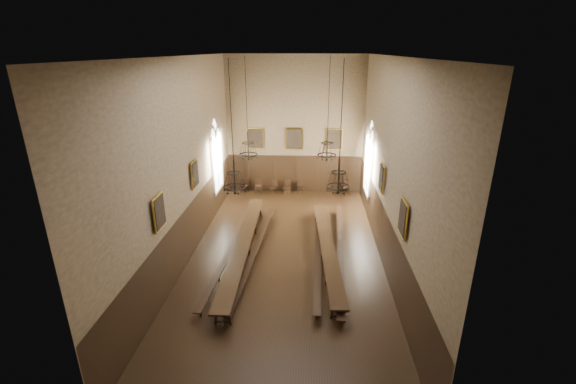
# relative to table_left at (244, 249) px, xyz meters

# --- Properties ---
(floor) EXTENTS (9.00, 18.00, 0.02)m
(floor) POSITION_rel_table_left_xyz_m (1.98, 0.16, -0.43)
(floor) COLOR black
(floor) RESTS_ON ground
(ceiling) EXTENTS (9.00, 18.00, 0.02)m
(ceiling) POSITION_rel_table_left_xyz_m (1.98, 0.16, 8.59)
(ceiling) COLOR black
(ceiling) RESTS_ON ground
(wall_back) EXTENTS (9.00, 0.02, 9.00)m
(wall_back) POSITION_rel_table_left_xyz_m (1.98, 9.17, 4.08)
(wall_back) COLOR #81704F
(wall_back) RESTS_ON ground
(wall_front) EXTENTS (9.00, 0.02, 9.00)m
(wall_front) POSITION_rel_table_left_xyz_m (1.98, -8.85, 4.08)
(wall_front) COLOR #81704F
(wall_front) RESTS_ON ground
(wall_left) EXTENTS (0.02, 18.00, 9.00)m
(wall_left) POSITION_rel_table_left_xyz_m (-2.53, 0.16, 4.08)
(wall_left) COLOR #81704F
(wall_left) RESTS_ON ground
(wall_right) EXTENTS (0.02, 18.00, 9.00)m
(wall_right) POSITION_rel_table_left_xyz_m (6.49, 0.16, 4.08)
(wall_right) COLOR #81704F
(wall_right) RESTS_ON ground
(wainscot_panelling) EXTENTS (9.00, 18.00, 2.50)m
(wainscot_panelling) POSITION_rel_table_left_xyz_m (1.98, 0.16, 0.83)
(wainscot_panelling) COLOR black
(wainscot_panelling) RESTS_ON floor
(table_left) EXTENTS (0.91, 10.70, 0.83)m
(table_left) POSITION_rel_table_left_xyz_m (0.00, 0.00, 0.00)
(table_left) COLOR black
(table_left) RESTS_ON floor
(table_right) EXTENTS (1.23, 9.58, 0.75)m
(table_right) POSITION_rel_table_left_xyz_m (3.93, 0.06, -0.04)
(table_right) COLOR black
(table_right) RESTS_ON floor
(bench_left_outer) EXTENTS (0.92, 9.98, 0.45)m
(bench_left_outer) POSITION_rel_table_left_xyz_m (-0.56, 0.18, -0.13)
(bench_left_outer) COLOR black
(bench_left_outer) RESTS_ON floor
(bench_left_inner) EXTENTS (0.87, 9.90, 0.45)m
(bench_left_inner) POSITION_rel_table_left_xyz_m (0.55, -0.03, -0.13)
(bench_left_inner) COLOR black
(bench_left_inner) RESTS_ON floor
(bench_right_inner) EXTENTS (0.51, 10.12, 0.46)m
(bench_right_inner) POSITION_rel_table_left_xyz_m (3.51, 0.37, -0.13)
(bench_right_inner) COLOR black
(bench_right_inner) RESTS_ON floor
(bench_right_outer) EXTENTS (0.92, 10.65, 0.48)m
(bench_right_outer) POSITION_rel_table_left_xyz_m (4.55, 0.37, -0.11)
(bench_right_outer) COLOR black
(bench_right_outer) RESTS_ON floor
(chair_0) EXTENTS (0.57, 0.57, 1.01)m
(chair_0) POSITION_rel_table_left_xyz_m (-1.44, 8.74, -0.11)
(chair_0) COLOR black
(chair_0) RESTS_ON floor
(chair_1) EXTENTS (0.46, 0.46, 1.01)m
(chair_1) POSITION_rel_table_left_xyz_m (-0.48, 8.72, -0.11)
(chair_1) COLOR black
(chair_1) RESTS_ON floor
(chair_2) EXTENTS (0.48, 0.48, 0.87)m
(chair_2) POSITION_rel_table_left_xyz_m (0.57, 8.77, -0.15)
(chair_2) COLOR black
(chair_2) RESTS_ON floor
(chair_3) EXTENTS (0.49, 0.49, 0.96)m
(chair_3) POSITION_rel_table_left_xyz_m (1.51, 8.64, -0.13)
(chair_3) COLOR black
(chair_3) RESTS_ON floor
(chair_4) EXTENTS (0.43, 0.43, 0.86)m
(chair_4) POSITION_rel_table_left_xyz_m (2.41, 8.76, -0.16)
(chair_4) COLOR black
(chair_4) RESTS_ON floor
(chair_7) EXTENTS (0.55, 0.55, 1.01)m
(chair_7) POSITION_rel_table_left_xyz_m (5.50, 8.65, -0.11)
(chair_7) COLOR black
(chair_7) RESTS_ON floor
(chandelier_back_left) EXTENTS (0.94, 0.94, 4.93)m
(chandelier_back_left) POSITION_rel_table_left_xyz_m (-0.09, 2.89, 4.12)
(chandelier_back_left) COLOR black
(chandelier_back_left) RESTS_ON ceiling
(chandelier_back_right) EXTENTS (0.94, 0.94, 4.85)m
(chandelier_back_right) POSITION_rel_table_left_xyz_m (3.86, 2.71, 4.20)
(chandelier_back_right) COLOR black
(chandelier_back_right) RESTS_ON ceiling
(chandelier_front_left) EXTENTS (0.83, 0.83, 4.63)m
(chandelier_front_left) POSITION_rel_table_left_xyz_m (0.31, -2.76, 4.41)
(chandelier_front_left) COLOR black
(chandelier_front_left) RESTS_ON ceiling
(chandelier_front_right) EXTENTS (0.83, 0.83, 4.53)m
(chandelier_front_right) POSITION_rel_table_left_xyz_m (4.08, -2.75, 4.50)
(chandelier_front_right) COLOR black
(chandelier_front_right) RESTS_ON ceiling
(portrait_back_0) EXTENTS (1.10, 0.12, 1.40)m
(portrait_back_0) POSITION_rel_table_left_xyz_m (-0.62, 9.04, 3.28)
(portrait_back_0) COLOR gold
(portrait_back_0) RESTS_ON wall_back
(portrait_back_1) EXTENTS (1.10, 0.12, 1.40)m
(portrait_back_1) POSITION_rel_table_left_xyz_m (1.98, 9.04, 3.28)
(portrait_back_1) COLOR gold
(portrait_back_1) RESTS_ON wall_back
(portrait_back_2) EXTENTS (1.10, 0.12, 1.40)m
(portrait_back_2) POSITION_rel_table_left_xyz_m (4.58, 9.04, 3.28)
(portrait_back_2) COLOR gold
(portrait_back_2) RESTS_ON wall_back
(portrait_left_0) EXTENTS (0.12, 1.00, 1.30)m
(portrait_left_0) POSITION_rel_table_left_xyz_m (-2.40, 1.16, 3.28)
(portrait_left_0) COLOR gold
(portrait_left_0) RESTS_ON wall_left
(portrait_left_1) EXTENTS (0.12, 1.00, 1.30)m
(portrait_left_1) POSITION_rel_table_left_xyz_m (-2.40, -3.34, 3.28)
(portrait_left_1) COLOR gold
(portrait_left_1) RESTS_ON wall_left
(portrait_right_0) EXTENTS (0.12, 1.00, 1.30)m
(portrait_right_0) POSITION_rel_table_left_xyz_m (6.36, 1.16, 3.28)
(portrait_right_0) COLOR gold
(portrait_right_0) RESTS_ON wall_right
(portrait_right_1) EXTENTS (0.12, 1.00, 1.30)m
(portrait_right_1) POSITION_rel_table_left_xyz_m (6.36, -3.34, 3.28)
(portrait_right_1) COLOR gold
(portrait_right_1) RESTS_ON wall_right
(window_right) EXTENTS (0.20, 2.20, 4.60)m
(window_right) POSITION_rel_table_left_xyz_m (6.41, 5.66, 2.98)
(window_right) COLOR white
(window_right) RESTS_ON wall_right
(window_left) EXTENTS (0.20, 2.20, 4.60)m
(window_left) POSITION_rel_table_left_xyz_m (-2.45, 5.66, 2.98)
(window_left) COLOR white
(window_left) RESTS_ON wall_left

